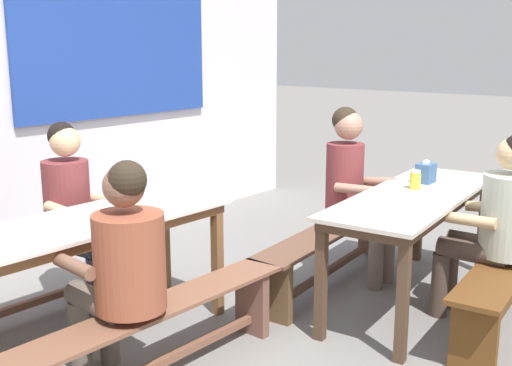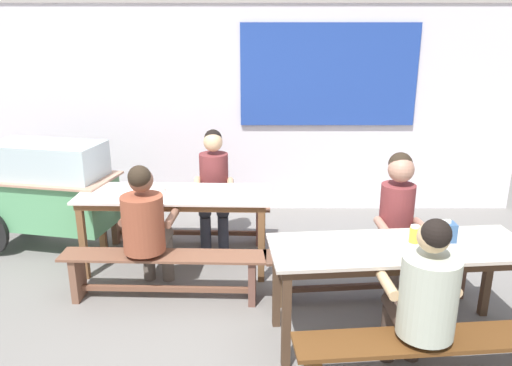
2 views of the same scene
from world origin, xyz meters
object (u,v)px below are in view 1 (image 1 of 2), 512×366
at_px(bench_far_back, 31,275).
at_px(person_right_near_table, 353,184).
at_px(condiment_jar, 415,180).
at_px(bench_far_front, 157,333).
at_px(bench_near_back, 331,247).
at_px(tissue_box, 426,173).
at_px(person_near_front, 498,220).
at_px(person_center_facing, 74,206).
at_px(dining_table_far, 83,234).
at_px(person_left_back_turned, 122,263).
at_px(soup_bowl, 50,221).
at_px(dining_table_near, 415,205).
at_px(bench_near_front, 506,279).

distance_m(bench_far_back, person_right_near_table, 2.34).
bearing_deg(condiment_jar, bench_far_front, 165.25).
xyz_separation_m(bench_near_back, tissue_box, (0.41, -0.53, 0.56)).
bearing_deg(person_right_near_table, tissue_box, -66.37).
xyz_separation_m(bench_near_back, condiment_jar, (0.17, -0.56, 0.55)).
bearing_deg(person_near_front, condiment_jar, 79.25).
bearing_deg(person_center_facing, tissue_box, -41.80).
relative_size(dining_table_far, person_right_near_table, 1.41).
xyz_separation_m(person_near_front, condiment_jar, (0.12, 0.61, 0.15)).
bearing_deg(person_center_facing, dining_table_far, -121.32).
xyz_separation_m(person_near_front, tissue_box, (0.35, 0.64, 0.16)).
xyz_separation_m(person_left_back_turned, soup_bowl, (0.00, 0.61, 0.11)).
height_order(bench_far_back, person_left_back_turned, person_left_back_turned).
bearing_deg(dining_table_near, bench_far_front, 162.65).
bearing_deg(person_right_near_table, bench_near_back, 165.10).
distance_m(bench_far_front, bench_near_back, 1.77).
relative_size(tissue_box, condiment_jar, 1.25).
xyz_separation_m(person_center_facing, condiment_jar, (1.60, -1.67, 0.14)).
bearing_deg(dining_table_far, dining_table_near, -33.34).
bearing_deg(person_center_facing, condiment_jar, -46.22).
height_order(tissue_box, soup_bowl, tissue_box).
bearing_deg(bench_far_front, person_near_front, -31.56).
relative_size(person_right_near_table, person_near_front, 1.06).
height_order(dining_table_near, bench_far_front, dining_table_near).
distance_m(person_left_back_turned, person_right_near_table, 2.12).
bearing_deg(person_left_back_turned, person_center_facing, 65.55).
bearing_deg(condiment_jar, person_left_back_turned, 164.41).
height_order(person_center_facing, person_right_near_table, person_right_near_table).
bearing_deg(bench_far_back, person_right_near_table, -32.82).
height_order(bench_far_front, bench_near_front, same).
bearing_deg(tissue_box, person_right_near_table, 113.63).
bearing_deg(condiment_jar, person_near_front, -100.75).
bearing_deg(condiment_jar, dining_table_far, 149.56).
xyz_separation_m(bench_far_back, condiment_jar, (1.90, -1.75, 0.55)).
height_order(person_near_front, soup_bowl, person_near_front).
bearing_deg(soup_bowl, bench_near_back, -18.35).
bearing_deg(bench_far_front, tissue_box, -12.51).
bearing_deg(person_left_back_turned, bench_near_back, -0.78).
bearing_deg(soup_bowl, dining_table_near, -32.40).
xyz_separation_m(bench_near_back, soup_bowl, (-1.92, 0.64, 0.51)).
height_order(dining_table_far, dining_table_near, same).
relative_size(bench_far_front, person_center_facing, 1.40).
relative_size(person_left_back_turned, person_right_near_table, 0.93).
xyz_separation_m(dining_table_near, condiment_jar, (0.12, 0.06, 0.14)).
bearing_deg(person_near_front, bench_near_back, 92.70).
relative_size(dining_table_near, bench_near_front, 1.10).
bearing_deg(dining_table_far, condiment_jar, -30.44).
distance_m(dining_table_far, bench_far_front, 0.74).
distance_m(bench_far_front, person_near_front, 2.18).
relative_size(bench_far_back, tissue_box, 11.15).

